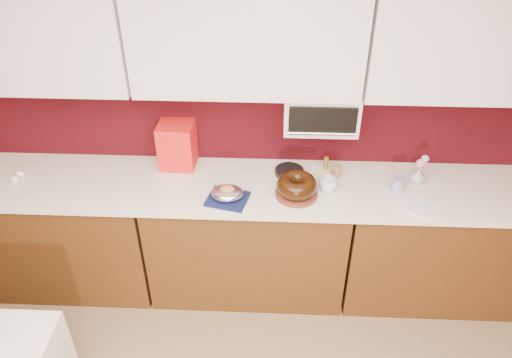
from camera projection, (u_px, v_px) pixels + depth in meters
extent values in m
cube|color=white|center=(153.00, 82.00, 0.71)|extent=(4.00, 4.50, 0.02)
cube|color=#3E080E|center=(249.00, 114.00, 3.26)|extent=(4.00, 0.02, 2.50)
cube|color=#523010|center=(60.00, 233.00, 3.54)|extent=(1.31, 0.58, 0.86)
cube|color=#523010|center=(248.00, 239.00, 3.49)|extent=(1.31, 0.58, 0.86)
cube|color=#523010|center=(440.00, 245.00, 3.44)|extent=(1.31, 0.58, 0.86)
cube|color=white|center=(247.00, 187.00, 3.23)|extent=(4.00, 0.62, 0.04)
cube|color=white|center=(12.00, 29.00, 2.83)|extent=(1.31, 0.33, 0.70)
cube|color=white|center=(247.00, 32.00, 2.78)|extent=(1.31, 0.33, 0.70)
cube|color=white|center=(489.00, 36.00, 2.73)|extent=(1.31, 0.33, 0.70)
cube|color=white|center=(321.00, 109.00, 3.06)|extent=(0.45, 0.30, 0.25)
cube|color=black|center=(323.00, 121.00, 2.93)|extent=(0.40, 0.02, 0.18)
cylinder|color=silver|center=(322.00, 134.00, 2.96)|extent=(0.42, 0.02, 0.02)
cylinder|color=brown|center=(296.00, 194.00, 3.11)|extent=(0.29, 0.29, 0.02)
torus|color=black|center=(297.00, 185.00, 3.08)|extent=(0.32, 0.32, 0.10)
cube|color=#121A44|center=(228.00, 199.00, 3.08)|extent=(0.28, 0.26, 0.02)
ellipsoid|color=silver|center=(227.00, 193.00, 3.05)|extent=(0.21, 0.19, 0.07)
ellipsoid|color=#AE6C4F|center=(227.00, 190.00, 3.04)|extent=(0.11, 0.10, 0.06)
cube|color=red|center=(177.00, 145.00, 3.31)|extent=(0.24, 0.22, 0.31)
cylinder|color=black|center=(289.00, 172.00, 3.31)|extent=(0.24, 0.24, 0.03)
imported|color=white|center=(328.00, 183.00, 3.14)|extent=(0.13, 0.13, 0.11)
cylinder|color=#1C1B99|center=(398.00, 184.00, 3.14)|extent=(0.08, 0.08, 0.09)
imported|color=#ABB2C1|center=(418.00, 175.00, 3.20)|extent=(0.10, 0.10, 0.11)
sphere|color=pink|center=(420.00, 163.00, 3.15)|extent=(0.06, 0.06, 0.06)
sphere|color=#84BAD4|center=(425.00, 159.00, 3.15)|extent=(0.05, 0.05, 0.05)
cylinder|color=white|center=(423.00, 207.00, 3.02)|extent=(0.27, 0.27, 0.01)
cylinder|color=olive|center=(326.00, 163.00, 3.34)|extent=(0.03, 0.03, 0.09)
cylinder|color=olive|center=(336.00, 171.00, 3.27)|extent=(0.08, 0.08, 0.09)
ellipsoid|color=white|center=(15.00, 179.00, 3.22)|extent=(0.07, 0.06, 0.05)
ellipsoid|color=white|center=(20.00, 174.00, 3.28)|extent=(0.07, 0.06, 0.04)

